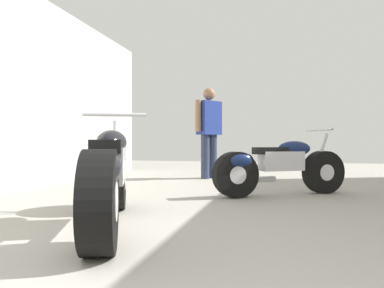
% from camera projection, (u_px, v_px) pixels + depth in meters
% --- Properties ---
extents(ground_plane, '(16.89, 16.89, 0.00)m').
position_uv_depth(ground_plane, '(247.00, 202.00, 3.93)').
color(ground_plane, '#A8A399').
extents(garage_partition_left, '(0.08, 7.74, 2.90)m').
position_uv_depth(garage_partition_left, '(12.00, 86.00, 4.71)').
color(garage_partition_left, '#B7B5AD').
rests_on(garage_partition_left, ground_plane).
extents(motorcycle_maroon_cruiser, '(1.03, 1.98, 0.97)m').
position_uv_depth(motorcycle_maroon_cruiser, '(109.00, 176.00, 2.73)').
color(motorcycle_maroon_cruiser, black).
rests_on(motorcycle_maroon_cruiser, ground_plane).
extents(motorcycle_black_naked, '(1.66, 1.10, 0.86)m').
position_uv_depth(motorcycle_black_naked, '(278.00, 167.00, 4.42)').
color(motorcycle_black_naked, black).
rests_on(motorcycle_black_naked, ground_plane).
extents(mechanic_in_blue, '(0.48, 0.63, 1.72)m').
position_uv_depth(mechanic_in_blue, '(209.00, 127.00, 6.58)').
color(mechanic_in_blue, '#2D3851').
rests_on(mechanic_in_blue, ground_plane).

